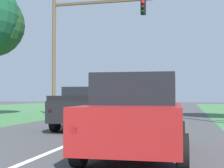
{
  "coord_description": "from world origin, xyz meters",
  "views": [
    {
      "loc": [
        3.38,
        -2.55,
        1.42
      ],
      "look_at": [
        -0.46,
        13.87,
        2.04
      ],
      "focal_mm": 51.71,
      "sensor_mm": 36.0,
      "label": 1
    }
  ],
  "objects": [
    {
      "name": "traffic_light",
      "position": [
        -3.73,
        17.72,
        5.33
      ],
      "size": [
        6.9,
        0.4,
        8.19
      ],
      "color": "brown",
      "rests_on": "ground_plane"
    },
    {
      "name": "ground_plane",
      "position": [
        0.0,
        9.63,
        0.0
      ],
      "size": [
        120.0,
        120.0,
        0.0
      ],
      "primitive_type": "plane",
      "color": "#424244"
    },
    {
      "name": "red_suv_near",
      "position": [
        2.22,
        5.21,
        1.0
      ],
      "size": [
        2.37,
        4.95,
        1.91
      ],
      "color": "maroon",
      "rests_on": "ground_plane"
    },
    {
      "name": "pickup_truck_lead",
      "position": [
        -0.79,
        11.05,
        0.94
      ],
      "size": [
        2.54,
        5.61,
        1.79
      ],
      "color": "black",
      "rests_on": "ground_plane"
    }
  ]
}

